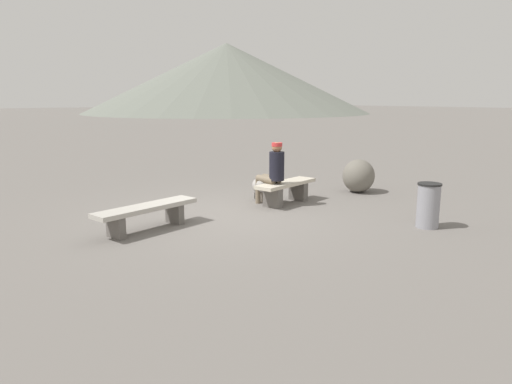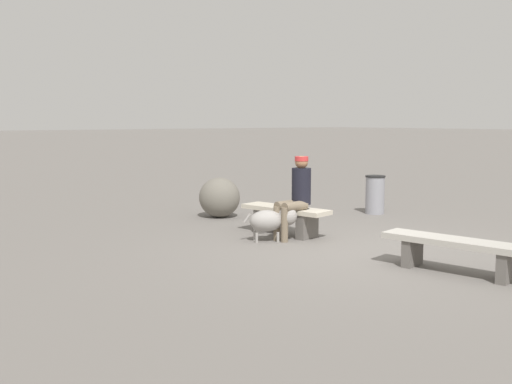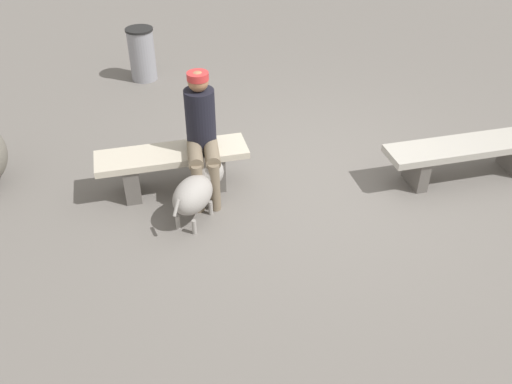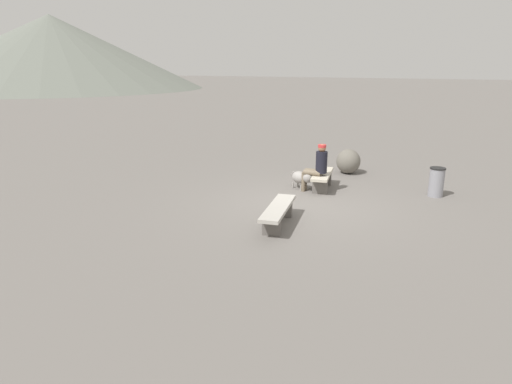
{
  "view_description": "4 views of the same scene",
  "coord_description": "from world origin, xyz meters",
  "px_view_note": "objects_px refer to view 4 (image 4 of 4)",
  "views": [
    {
      "loc": [
        -4.94,
        -7.16,
        2.18
      ],
      "look_at": [
        -0.16,
        -1.14,
        0.65
      ],
      "focal_mm": 33.08,
      "sensor_mm": 36.0,
      "label": 1
    },
    {
      "loc": [
        -5.9,
        6.32,
        1.88
      ],
      "look_at": [
        1.06,
        1.04,
        0.83
      ],
      "focal_mm": 42.36,
      "sensor_mm": 36.0,
      "label": 2
    },
    {
      "loc": [
        0.95,
        4.96,
        3.46
      ],
      "look_at": [
        0.77,
        1.32,
        0.84
      ],
      "focal_mm": 38.75,
      "sensor_mm": 36.0,
      "label": 3
    },
    {
      "loc": [
        -9.92,
        -3.63,
        3.35
      ],
      "look_at": [
        -1.59,
        0.51,
        0.67
      ],
      "focal_mm": 31.21,
      "sensor_mm": 36.0,
      "label": 4
    }
  ],
  "objects_px": {
    "bench_right": "(322,178)",
    "dog": "(302,177)",
    "trash_bin": "(436,182)",
    "boulder": "(348,161)",
    "bench_left": "(278,211)",
    "seated_person": "(317,165)"
  },
  "relations": [
    {
      "from": "bench_left",
      "to": "bench_right",
      "type": "bearing_deg",
      "value": -9.85
    },
    {
      "from": "bench_right",
      "to": "trash_bin",
      "type": "xyz_separation_m",
      "value": [
        0.65,
        -2.89,
        0.08
      ]
    },
    {
      "from": "bench_right",
      "to": "dog",
      "type": "height_order",
      "value": "dog"
    },
    {
      "from": "dog",
      "to": "bench_left",
      "type": "bearing_deg",
      "value": -51.79
    },
    {
      "from": "boulder",
      "to": "bench_right",
      "type": "bearing_deg",
      "value": 176.1
    },
    {
      "from": "bench_left",
      "to": "trash_bin",
      "type": "height_order",
      "value": "trash_bin"
    },
    {
      "from": "bench_right",
      "to": "boulder",
      "type": "height_order",
      "value": "boulder"
    },
    {
      "from": "bench_left",
      "to": "boulder",
      "type": "xyz_separation_m",
      "value": [
        5.35,
        -0.08,
        0.07
      ]
    },
    {
      "from": "trash_bin",
      "to": "bench_left",
      "type": "bearing_deg",
      "value": 143.71
    },
    {
      "from": "bench_right",
      "to": "trash_bin",
      "type": "height_order",
      "value": "trash_bin"
    },
    {
      "from": "trash_bin",
      "to": "boulder",
      "type": "distance_m",
      "value": 3.13
    },
    {
      "from": "boulder",
      "to": "dog",
      "type": "bearing_deg",
      "value": 165.39
    },
    {
      "from": "dog",
      "to": "seated_person",
      "type": "bearing_deg",
      "value": 21.68
    },
    {
      "from": "bench_left",
      "to": "bench_right",
      "type": "height_order",
      "value": "bench_right"
    },
    {
      "from": "bench_left",
      "to": "seated_person",
      "type": "relative_size",
      "value": 1.47
    },
    {
      "from": "bench_right",
      "to": "boulder",
      "type": "relative_size",
      "value": 2.05
    },
    {
      "from": "bench_left",
      "to": "boulder",
      "type": "distance_m",
      "value": 5.35
    },
    {
      "from": "seated_person",
      "to": "bench_right",
      "type": "bearing_deg",
      "value": -12.86
    },
    {
      "from": "bench_right",
      "to": "trash_bin",
      "type": "distance_m",
      "value": 2.97
    },
    {
      "from": "bench_left",
      "to": "boulder",
      "type": "relative_size",
      "value": 2.42
    },
    {
      "from": "bench_left",
      "to": "dog",
      "type": "distance_m",
      "value": 2.97
    },
    {
      "from": "trash_bin",
      "to": "boulder",
      "type": "relative_size",
      "value": 0.97
    }
  ]
}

